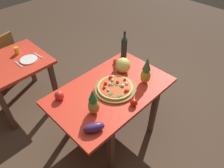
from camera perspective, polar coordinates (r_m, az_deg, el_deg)
ground_plane at (r=2.88m, az=-0.30°, el=-12.26°), size 10.00×10.00×0.00m
display_table at (r=2.38m, az=-0.35°, el=-3.01°), size 1.36×0.84×0.74m
background_table at (r=3.08m, az=-25.16°, el=3.66°), size 0.88×0.79×0.74m
dining_chair at (r=3.69m, az=-27.61°, el=6.59°), size 0.49×0.49×0.85m
pizza_board at (r=2.31m, az=0.88°, el=-1.27°), size 0.46×0.46×0.02m
pizza at (r=2.30m, az=0.90°, el=-0.71°), size 0.39×0.39×0.06m
wine_bottle at (r=2.76m, az=3.30°, el=9.93°), size 0.08×0.08×0.37m
pineapple_left at (r=2.00m, az=-5.06°, el=-5.13°), size 0.11×0.11×0.30m
pineapple_right at (r=2.35m, az=9.22°, el=3.27°), size 0.11×0.11×0.34m
melon at (r=2.52m, az=2.97°, el=5.12°), size 0.18×0.18×0.18m
bell_pepper at (r=2.25m, az=-14.08°, el=-3.07°), size 0.10×0.10×0.11m
eggplant at (r=1.93m, az=-4.94°, el=-11.66°), size 0.22×0.18×0.09m
tomato_at_corner at (r=2.14m, az=6.01°, el=-4.94°), size 0.08×0.08×0.08m
tomato_beside_pepper at (r=2.68m, az=0.96°, el=6.13°), size 0.06×0.06×0.06m
drinking_glass_juice at (r=3.13m, az=-24.44°, el=8.28°), size 0.06×0.06×0.10m
dinner_plate at (r=2.96m, az=-21.67°, el=6.18°), size 0.22×0.22×0.02m
fork_utensil at (r=2.92m, az=-23.99°, el=4.89°), size 0.02×0.18×0.01m
knife_utensil at (r=3.00m, az=-19.36°, el=7.31°), size 0.03×0.18×0.01m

